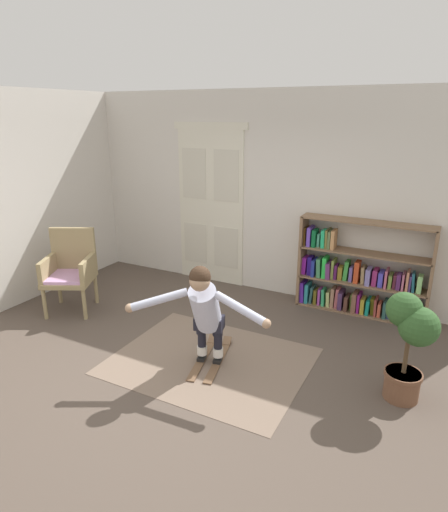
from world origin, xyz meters
TOP-DOWN VIEW (x-y plane):
  - ground_plane at (0.00, 0.00)m, footprint 7.20×7.20m
  - back_wall at (0.00, 2.60)m, footprint 6.00×0.10m
  - double_door at (-1.00, 2.54)m, footprint 1.22×0.05m
  - rug at (0.18, 0.39)m, footprint 2.06×1.64m
  - bookshelf at (1.29, 2.39)m, footprint 1.69×0.30m
  - wicker_chair at (-2.16, 0.71)m, footprint 0.81×0.81m
  - potted_plant at (2.11, 0.66)m, footprint 0.48×0.39m
  - skis_pair at (0.17, 0.42)m, footprint 0.47×0.93m
  - person_skier at (0.22, 0.22)m, footprint 1.41×0.81m

SIDE VIEW (x-z plane):
  - ground_plane at x=0.00m, z-range 0.00..0.00m
  - rug at x=0.18m, z-range 0.00..0.01m
  - skis_pair at x=0.17m, z-range -0.01..0.06m
  - bookshelf at x=1.29m, z-range -0.14..1.13m
  - wicker_chair at x=-2.16m, z-range 0.03..1.13m
  - potted_plant at x=2.11m, z-range 0.13..1.19m
  - person_skier at x=0.22m, z-range 0.15..1.28m
  - double_door at x=-1.00m, z-range 0.01..2.46m
  - back_wall at x=0.00m, z-range 0.00..2.90m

